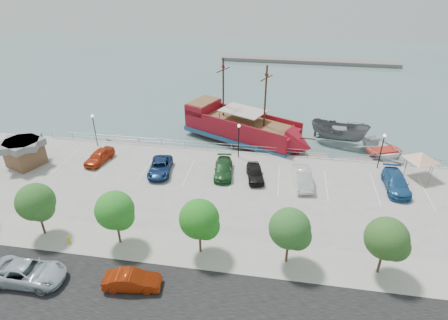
# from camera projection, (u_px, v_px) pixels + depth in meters

# --- Properties ---
(ground) EXTENTS (160.00, 160.00, 0.00)m
(ground) POSITION_uv_depth(u_px,v_px,m) (230.00, 194.00, 39.86)
(ground) COLOR slate
(street) EXTENTS (100.00, 8.00, 0.04)m
(street) POSITION_uv_depth(u_px,v_px,m) (196.00, 314.00, 25.62)
(street) COLOR black
(street) RESTS_ON land_slab
(sidewalk) EXTENTS (100.00, 4.00, 0.05)m
(sidewalk) POSITION_uv_depth(u_px,v_px,m) (212.00, 253.00, 30.77)
(sidewalk) COLOR #9C9685
(sidewalk) RESTS_ON land_slab
(seawall_railing) EXTENTS (50.00, 0.06, 1.00)m
(seawall_railing) POSITION_uv_depth(u_px,v_px,m) (240.00, 148.00, 45.81)
(seawall_railing) COLOR gray
(seawall_railing) RESTS_ON land_slab
(far_shore) EXTENTS (40.00, 3.00, 0.80)m
(far_shore) POSITION_uv_depth(u_px,v_px,m) (309.00, 61.00, 85.49)
(far_shore) COLOR #676058
(far_shore) RESTS_ON ground
(pirate_ship) EXTENTS (18.17, 11.83, 11.40)m
(pirate_ship) POSITION_uv_depth(u_px,v_px,m) (250.00, 131.00, 49.21)
(pirate_ship) COLOR maroon
(pirate_ship) RESTS_ON ground
(patrol_boat) EXTENTS (7.98, 4.61, 2.91)m
(patrol_boat) POSITION_uv_depth(u_px,v_px,m) (339.00, 134.00, 49.58)
(patrol_boat) COLOR #5D5E60
(patrol_boat) RESTS_ON ground
(speedboat) EXTENTS (7.73, 8.92, 1.55)m
(speedboat) POSITION_uv_depth(u_px,v_px,m) (383.00, 153.00, 46.40)
(speedboat) COLOR silver
(speedboat) RESTS_ON ground
(dock_west) EXTENTS (7.31, 4.71, 0.41)m
(dock_west) POSITION_uv_depth(u_px,v_px,m) (131.00, 144.00, 49.74)
(dock_west) COLOR gray
(dock_west) RESTS_ON ground
(dock_mid) EXTENTS (7.66, 2.23, 0.44)m
(dock_mid) POSITION_uv_depth(u_px,v_px,m) (297.00, 156.00, 46.66)
(dock_mid) COLOR gray
(dock_mid) RESTS_ON ground
(dock_east) EXTENTS (7.83, 3.94, 0.43)m
(dock_east) POSITION_uv_depth(u_px,v_px,m) (367.00, 162.00, 45.47)
(dock_east) COLOR gray
(dock_east) RESTS_ON ground
(shed) EXTENTS (4.89, 4.89, 3.08)m
(shed) POSITION_uv_depth(u_px,v_px,m) (24.00, 152.00, 42.61)
(shed) COLOR brown
(shed) RESTS_ON land_slab
(canopy_tent) EXTENTS (5.10, 5.10, 3.35)m
(canopy_tent) POSITION_uv_depth(u_px,v_px,m) (423.00, 153.00, 39.73)
(canopy_tent) COLOR slate
(canopy_tent) RESTS_ON land_slab
(street_van) EXTENTS (5.73, 2.75, 1.58)m
(street_van) POSITION_uv_depth(u_px,v_px,m) (28.00, 273.00, 27.85)
(street_van) COLOR #A8B6C0
(street_van) RESTS_ON street
(street_sedan) EXTENTS (4.35, 2.00, 1.38)m
(street_sedan) POSITION_uv_depth(u_px,v_px,m) (132.00, 281.00, 27.31)
(street_sedan) COLOR maroon
(street_sedan) RESTS_ON street
(fire_hydrant) EXTENTS (0.24, 0.24, 0.70)m
(fire_hydrant) POSITION_uv_depth(u_px,v_px,m) (69.00, 239.00, 31.63)
(fire_hydrant) COLOR gold
(fire_hydrant) RESTS_ON sidewalk
(lamp_post_left) EXTENTS (0.36, 0.36, 4.28)m
(lamp_post_left) POSITION_uv_depth(u_px,v_px,m) (94.00, 125.00, 46.04)
(lamp_post_left) COLOR black
(lamp_post_left) RESTS_ON land_slab
(lamp_post_mid) EXTENTS (0.36, 0.36, 4.28)m
(lamp_post_mid) POSITION_uv_depth(u_px,v_px,m) (239.00, 135.00, 43.50)
(lamp_post_mid) COLOR black
(lamp_post_mid) RESTS_ON land_slab
(lamp_post_right) EXTENTS (0.36, 0.36, 4.28)m
(lamp_post_right) POSITION_uv_depth(u_px,v_px,m) (382.00, 145.00, 41.25)
(lamp_post_right) COLOR black
(lamp_post_right) RESTS_ON land_slab
(tree_b) EXTENTS (3.30, 3.20, 5.00)m
(tree_b) POSITION_uv_depth(u_px,v_px,m) (37.00, 203.00, 31.18)
(tree_b) COLOR #473321
(tree_b) RESTS_ON sidewalk
(tree_c) EXTENTS (3.30, 3.20, 5.00)m
(tree_c) POSITION_uv_depth(u_px,v_px,m) (116.00, 212.00, 30.20)
(tree_c) COLOR #473321
(tree_c) RESTS_ON sidewalk
(tree_d) EXTENTS (3.30, 3.20, 5.00)m
(tree_d) POSITION_uv_depth(u_px,v_px,m) (201.00, 221.00, 29.21)
(tree_d) COLOR #473321
(tree_d) RESTS_ON sidewalk
(tree_e) EXTENTS (3.30, 3.20, 5.00)m
(tree_e) POSITION_uv_depth(u_px,v_px,m) (291.00, 230.00, 28.22)
(tree_e) COLOR #473321
(tree_e) RESTS_ON sidewalk
(tree_f) EXTENTS (3.30, 3.20, 5.00)m
(tree_f) POSITION_uv_depth(u_px,v_px,m) (389.00, 240.00, 27.24)
(tree_f) COLOR #473321
(tree_f) RESTS_ON sidewalk
(parked_car_a) EXTENTS (2.56, 4.58, 1.47)m
(parked_car_a) POSITION_uv_depth(u_px,v_px,m) (99.00, 156.00, 43.58)
(parked_car_a) COLOR #B83513
(parked_car_a) RESTS_ON land_slab
(parked_car_c) EXTENTS (3.00, 5.26, 1.38)m
(parked_car_c) POSITION_uv_depth(u_px,v_px,m) (160.00, 167.00, 41.51)
(parked_car_c) COLOR navy
(parked_car_c) RESTS_ON land_slab
(parked_car_d) EXTENTS (2.48, 5.00, 1.40)m
(parked_car_d) POSITION_uv_depth(u_px,v_px,m) (223.00, 169.00, 41.16)
(parked_car_d) COLOR #1E4D24
(parked_car_d) RESTS_ON land_slab
(parked_car_e) EXTENTS (2.50, 4.40, 1.41)m
(parked_car_e) POSITION_uv_depth(u_px,v_px,m) (255.00, 173.00, 40.38)
(parked_car_e) COLOR black
(parked_car_e) RESTS_ON land_slab
(parked_car_f) EXTENTS (2.32, 5.01, 1.59)m
(parked_car_f) POSITION_uv_depth(u_px,v_px,m) (303.00, 178.00, 39.36)
(parked_car_f) COLOR white
(parked_car_f) RESTS_ON land_slab
(parked_car_h) EXTENTS (2.21, 5.38, 1.56)m
(parked_car_h) POSITION_uv_depth(u_px,v_px,m) (396.00, 182.00, 38.61)
(parked_car_h) COLOR #23568D
(parked_car_h) RESTS_ON land_slab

